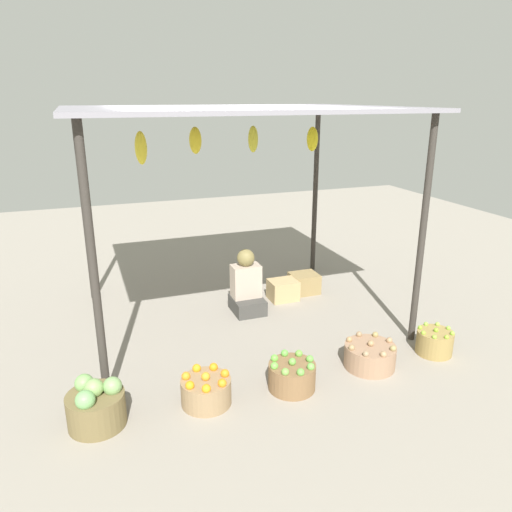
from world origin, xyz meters
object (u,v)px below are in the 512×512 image
at_px(basket_green_apples, 292,375).
at_px(wooden_crate_stacked_rear, 283,290).
at_px(basket_cabbages, 96,406).
at_px(basket_limes, 435,342).
at_px(basket_oranges, 206,390).
at_px(basket_potatoes, 370,356).
at_px(wooden_crate_near_vendor, 304,283).
at_px(vendor_person, 247,288).

distance_m(basket_green_apples, wooden_crate_stacked_rear, 2.02).
height_order(basket_cabbages, basket_limes, basket_cabbages).
relative_size(basket_oranges, wooden_crate_stacked_rear, 1.21).
bearing_deg(basket_cabbages, basket_limes, 0.08).
distance_m(basket_green_apples, basket_potatoes, 0.86).
relative_size(basket_green_apples, wooden_crate_near_vendor, 1.19).
relative_size(basket_oranges, basket_potatoes, 0.87).
bearing_deg(basket_limes, vendor_person, 131.64).
distance_m(basket_cabbages, wooden_crate_stacked_rear, 3.00).
xyz_separation_m(basket_potatoes, basket_limes, (0.76, -0.00, 0.01)).
xyz_separation_m(vendor_person, basket_green_apples, (-0.17, -1.71, -0.17)).
relative_size(basket_potatoes, basket_limes, 1.36).
bearing_deg(wooden_crate_stacked_rear, basket_oranges, -129.23).
height_order(vendor_person, basket_cabbages, vendor_person).
relative_size(vendor_person, wooden_crate_stacked_rear, 2.20).
bearing_deg(basket_green_apples, basket_limes, 2.65).
xyz_separation_m(vendor_person, wooden_crate_stacked_rear, (0.56, 0.17, -0.17)).
distance_m(basket_oranges, wooden_crate_near_vendor, 2.69).
bearing_deg(wooden_crate_stacked_rear, basket_green_apples, -110.99).
height_order(basket_oranges, wooden_crate_near_vendor, basket_oranges).
bearing_deg(vendor_person, basket_cabbages, -138.16).
xyz_separation_m(basket_cabbages, basket_limes, (3.29, 0.00, -0.05)).
bearing_deg(basket_cabbages, basket_oranges, -1.59).
xyz_separation_m(vendor_person, wooden_crate_near_vendor, (0.91, 0.29, -0.17)).
relative_size(basket_limes, wooden_crate_stacked_rear, 1.02).
height_order(wooden_crate_near_vendor, wooden_crate_stacked_rear, wooden_crate_near_vendor).
bearing_deg(basket_cabbages, wooden_crate_near_vendor, 35.11).
relative_size(basket_cabbages, basket_limes, 1.26).
bearing_deg(wooden_crate_near_vendor, wooden_crate_stacked_rear, -161.76).
relative_size(basket_cabbages, wooden_crate_stacked_rear, 1.29).
bearing_deg(wooden_crate_near_vendor, basket_limes, -74.21).
distance_m(basket_cabbages, wooden_crate_near_vendor, 3.35).
height_order(basket_green_apples, basket_limes, basket_green_apples).
xyz_separation_m(basket_cabbages, wooden_crate_near_vendor, (2.74, 1.93, -0.04)).
height_order(vendor_person, basket_limes, vendor_person).
bearing_deg(wooden_crate_stacked_rear, basket_limes, -63.56).
distance_m(basket_green_apples, basket_limes, 1.62).
distance_m(basket_green_apples, wooden_crate_near_vendor, 2.27).
height_order(basket_cabbages, basket_green_apples, basket_cabbages).
bearing_deg(vendor_person, wooden_crate_near_vendor, 17.53).
bearing_deg(vendor_person, basket_limes, -48.36).
bearing_deg(basket_potatoes, basket_limes, -0.20).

